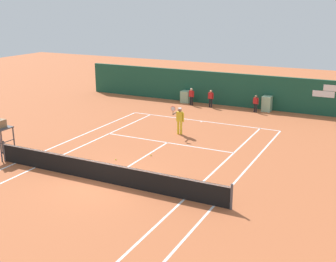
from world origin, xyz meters
The scene contains 9 objects.
ground_plane centered at (0.00, 0.58, 0.00)m, with size 80.00×80.00×0.01m.
tennis_net centered at (0.00, 0.00, 0.51)m, with size 12.10×0.10×1.07m.
sponsor_back_wall centered at (0.02, 16.97, 1.23)m, with size 25.00×1.02×2.55m.
player_on_baseline centered at (-0.08, 8.21, 1.00)m, with size 0.59×0.74×1.87m.
ball_kid_right_post centered at (-0.97, 15.74, 0.78)m, with size 0.45×0.19×1.35m.
ball_kid_left_post centered at (2.54, 15.74, 0.73)m, with size 0.42×0.21×1.27m.
ball_kid_centre_post centered at (-2.59, 15.74, 0.78)m, with size 0.45×0.20×1.36m.
tennis_ball_near_service_line centered at (-1.05, 2.63, 0.03)m, with size 0.07×0.07×0.07m, color #CCE033.
tennis_ball_by_sideline centered at (0.25, 4.02, 0.03)m, with size 0.07×0.07×0.07m, color #CCE033.
Camera 1 is at (10.67, -14.81, 7.72)m, focal length 46.42 mm.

